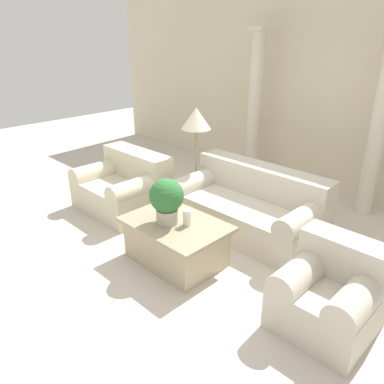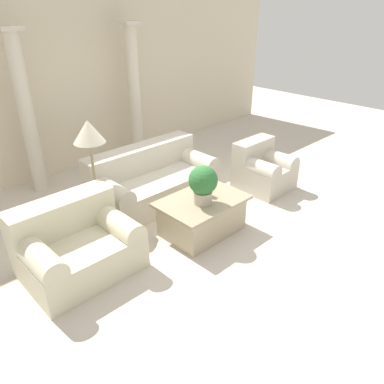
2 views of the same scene
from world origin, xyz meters
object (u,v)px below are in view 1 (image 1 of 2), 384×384
Objects in this scene: sofa_long at (249,205)px; loveseat at (124,186)px; potted_plant at (167,199)px; armchair at (330,292)px; floor_lamp at (196,123)px; coffee_table at (176,241)px.

loveseat is (-1.69, -0.75, 0.01)m from sofa_long.
potted_plant reaches higher than armchair.
potted_plant is at bearing -57.95° from floor_lamp.
sofa_long reaches higher than coffee_table.
floor_lamp is at bearing 159.69° from armchair.
floor_lamp is (-0.96, -0.01, 0.92)m from sofa_long.
floor_lamp is at bearing 125.44° from coffee_table.
loveseat is at bearing -134.66° from floor_lamp.
sofa_long is at bearing 0.52° from floor_lamp.
floor_lamp reaches higher than sofa_long.
potted_plant is 1.56m from floor_lamp.
armchair is (1.67, 0.26, 0.09)m from coffee_table.
floor_lamp is (-0.84, 1.19, 1.00)m from coffee_table.
coffee_table is at bearing -171.23° from armchair.
sofa_long is 1.84m from loveseat.
sofa_long is 1.35m from potted_plant.
sofa_long is 1.20m from coffee_table.
floor_lamp is 1.85× the size of armchair.
potted_plant is (-0.06, -0.07, 0.52)m from coffee_table.
armchair is (2.51, -0.93, -0.91)m from floor_lamp.
loveseat is 1.08× the size of coffee_table.
coffee_table is at bearing -15.95° from loveseat.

